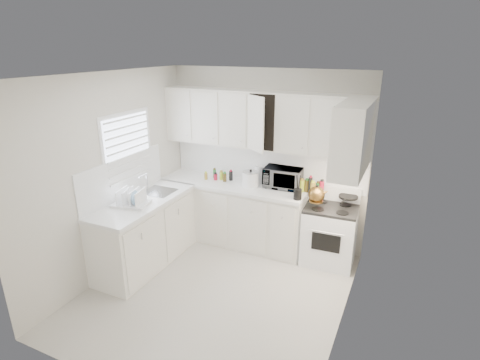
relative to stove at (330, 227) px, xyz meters
The scene contains 37 objects.
floor 1.77m from the stove, 130.07° to the right, with size 3.20×3.20×0.00m, color beige.
ceiling 2.67m from the stove, 130.07° to the right, with size 3.20×3.20×0.00m, color white.
wall_back 1.36m from the stove, 164.06° to the left, with size 3.00×3.00×0.00m, color silver.
wall_front 3.18m from the stove, 110.58° to the right, with size 3.00×3.00×0.00m, color silver.
wall_left 2.99m from the stove, 153.48° to the right, with size 3.20×3.20×0.00m, color silver.
wall_right 1.56m from the stove, 72.17° to the right, with size 3.20×3.20×0.00m, color silver.
window_blinds 2.92m from the stove, 159.88° to the right, with size 0.06×0.96×1.06m, color white, non-canonical shape.
lower_cabinets_back 1.48m from the stove, behind, with size 2.22×0.60×0.90m, color silver, non-canonical shape.
lower_cabinets_left 2.53m from the stove, 154.50° to the right, with size 0.60×1.60×0.90m, color silver, non-canonical shape.
countertop_back 1.53m from the stove, behind, with size 2.24×0.64×0.05m, color white.
countertop_left 2.55m from the stove, 154.40° to the right, with size 0.64×1.62×0.05m, color white.
backsplash_back 1.32m from the stove, 164.54° to the left, with size 2.98×0.02×0.55m, color white.
backsplash_left 2.88m from the stove, 157.06° to the right, with size 0.02×1.60×0.55m, color white.
upper_cabinets_back 1.46m from the stove, behind, with size 3.00×0.33×0.80m, color silver, non-canonical shape.
upper_cabinets_right 1.10m from the stove, 62.01° to the right, with size 0.33×0.90×0.80m, color silver, non-canonical shape.
sink 2.45m from the stove, 161.98° to the right, with size 0.42×0.38×0.30m, color gray, non-canonical shape.
stove is the anchor object (origin of this frame).
tea_kettle 0.58m from the stove, 138.37° to the right, with size 0.27×0.23×0.25m, color brown, non-canonical shape.
frying_pan 0.49m from the stove, 41.63° to the left, with size 0.26×0.43×0.04m, color black, non-canonical shape.
microwave 0.97m from the stove, 167.51° to the left, with size 0.54×0.30×0.36m, color gray.
rice_cooker 1.32m from the stove, behind, with size 0.25×0.25×0.25m, color white, non-canonical shape.
paper_towel 1.27m from the stove, behind, with size 0.12×0.12×0.27m, color white.
utensil_crock 0.76m from the stove, 154.85° to the right, with size 0.12×0.12×0.35m, color black, non-canonical shape.
dish_rack 2.69m from the stove, 151.07° to the right, with size 0.44×0.33×0.24m, color white, non-canonical shape.
spice_left_0 2.00m from the stove, behind, with size 0.06×0.06×0.13m, color olive.
spice_left_1 1.92m from the stove, behind, with size 0.06×0.06×0.13m, color #2A8035.
spice_left_2 1.85m from the stove, behind, with size 0.06×0.06×0.13m, color #BD1935.
spice_left_3 1.78m from the stove, behind, with size 0.06×0.06×0.13m, color #B6CF30.
spice_left_4 1.71m from the stove, behind, with size 0.06×0.06×0.13m, color #514017.
spice_left_5 1.63m from the stove, behind, with size 0.06×0.06×0.13m, color black.
sauce_right_0 0.74m from the stove, 161.40° to the left, with size 0.06×0.06×0.19m, color #BD1935.
sauce_right_1 0.69m from the stove, 166.27° to the left, with size 0.06×0.06×0.19m, color #B6CF30.
sauce_right_2 0.67m from the stove, 156.72° to the left, with size 0.06×0.06×0.19m, color #514017.
sauce_right_3 0.63m from the stove, 162.08° to the left, with size 0.06×0.06×0.19m, color black.
sauce_right_4 0.61m from the stove, 149.19° to the left, with size 0.06×0.06×0.19m, color olive.
sauce_right_5 0.57m from the stove, 154.45° to the left, with size 0.06×0.06×0.19m, color #2A8035.
sauce_right_6 0.57m from the stove, 135.85° to the left, with size 0.06×0.06×0.19m, color #BD1935.
Camera 1 is at (1.95, -3.49, 2.89)m, focal length 28.53 mm.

